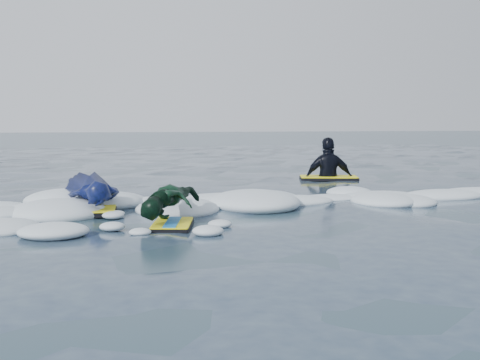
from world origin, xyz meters
name	(u,v)px	position (x,y,z in m)	size (l,w,h in m)	color
ground	(222,223)	(0.00, 0.00, 0.00)	(120.00, 120.00, 0.00)	#152834
foam_band	(207,210)	(0.00, 1.03, 0.00)	(12.00, 3.10, 0.30)	silver
prone_woman_unit	(92,192)	(-1.50, 1.44, 0.24)	(0.90, 1.85, 0.46)	black
prone_child_unit	(170,205)	(-0.60, 0.01, 0.23)	(1.03, 1.30, 0.45)	black
waiting_rider_unit	(329,180)	(3.05, 4.53, 0.01)	(1.26, 0.90, 1.71)	black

